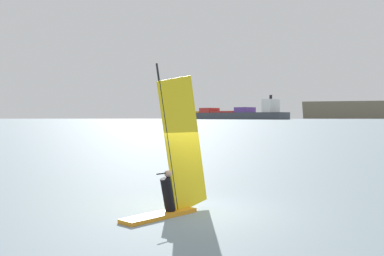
{
  "coord_description": "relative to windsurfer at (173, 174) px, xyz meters",
  "views": [
    {
      "loc": [
        3.4,
        -13.15,
        2.97
      ],
      "look_at": [
        -2.95,
        9.46,
        2.39
      ],
      "focal_mm": 40.53,
      "sensor_mm": 36.0,
      "label": 1
    }
  ],
  "objects": [
    {
      "name": "ground_plane",
      "position": [
        0.72,
        0.64,
        -1.23
      ],
      "size": [
        4000.0,
        4000.0,
        0.0
      ],
      "primitive_type": "plane",
      "color": "gray"
    },
    {
      "name": "windsurfer",
      "position": [
        0.0,
        0.0,
        0.0
      ],
      "size": [
        1.87,
        3.18,
        4.57
      ],
      "rotation": [
        0.0,
        0.0,
        4.23
      ],
      "color": "orange",
      "rests_on": "ground_plane"
    },
    {
      "name": "distant_headland",
      "position": [
        -48.41,
        1186.86,
        18.55
      ],
      "size": [
        811.4,
        375.37,
        39.56
      ],
      "primitive_type": "cube",
      "rotation": [
        0.0,
        0.0,
        -0.06
      ],
      "color": "#756B56",
      "rests_on": "ground_plane"
    },
    {
      "name": "cargo_ship",
      "position": [
        -113.99,
        638.69,
        6.53
      ],
      "size": [
        179.76,
        112.72,
        34.66
      ],
      "rotation": [
        0.0,
        0.0,
        2.66
      ],
      "color": "#3F444C",
      "rests_on": "ground_plane"
    }
  ]
}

